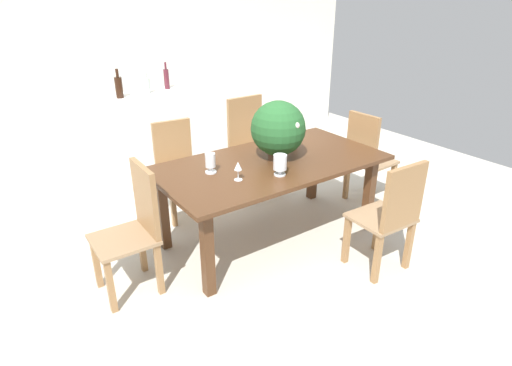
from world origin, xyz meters
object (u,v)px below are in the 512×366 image
object	(u,v)px
kitchen_counter	(183,130)
wine_bottle_clear	(166,78)
chair_head_end	(135,225)
crystal_vase_left	(295,134)
chair_far_left	(178,164)
wine_glass	(238,167)
chair_near_right	(391,213)
wine_bottle_green	(147,85)
crystal_vase_right	(280,163)
chair_far_right	(250,141)
chair_foot_end	(367,155)
crystal_vase_center_near	(210,162)
dining_table	(271,171)
flower_centerpiece	(278,129)
wine_bottle_amber	(119,87)

from	to	relation	value
kitchen_counter	wine_bottle_clear	world-z (taller)	wine_bottle_clear
chair_head_end	crystal_vase_left	bearing A→B (deg)	97.43
chair_far_left	wine_glass	xyz separation A→B (m)	(-0.00, -1.12, 0.34)
wine_bottle_clear	chair_near_right	bearing A→B (deg)	-82.43
wine_bottle_green	crystal_vase_right	bearing A→B (deg)	-86.52
chair_far_right	wine_bottle_clear	bearing A→B (deg)	109.39
chair_foot_end	crystal_vase_center_near	world-z (taller)	chair_foot_end
crystal_vase_right	chair_near_right	bearing A→B (deg)	-50.50
chair_far_right	crystal_vase_right	xyz separation A→B (m)	(-0.56, -1.24, 0.28)
crystal_vase_right	kitchen_counter	distance (m)	2.28
dining_table	chair_foot_end	bearing A→B (deg)	-0.17
crystal_vase_left	wine_glass	bearing A→B (deg)	-157.47
crystal_vase_center_near	flower_centerpiece	bearing A→B (deg)	-6.17
chair_far_left	kitchen_counter	world-z (taller)	kitchen_counter
dining_table	wine_bottle_clear	bearing A→B (deg)	89.12
chair_foot_end	flower_centerpiece	world-z (taller)	flower_centerpiece
wine_bottle_amber	chair_far_right	bearing A→B (deg)	-44.57
wine_bottle_amber	chair_far_left	bearing A→B (deg)	-81.50
flower_centerpiece	kitchen_counter	bearing A→B (deg)	89.01
crystal_vase_right	wine_bottle_clear	bearing A→B (deg)	86.40
chair_near_right	crystal_vase_center_near	size ratio (longest dim) A/B	5.77
dining_table	crystal_vase_center_near	world-z (taller)	crystal_vase_center_near
crystal_vase_left	wine_bottle_green	bearing A→B (deg)	110.30
chair_far_right	crystal_vase_center_near	world-z (taller)	chair_far_right
chair_far_right	chair_head_end	bearing A→B (deg)	-150.14
chair_foot_end	flower_centerpiece	xyz separation A→B (m)	(-1.15, 0.02, 0.48)
chair_foot_end	crystal_vase_right	world-z (taller)	chair_foot_end
chair_near_right	wine_glass	distance (m)	1.23
dining_table	wine_bottle_clear	world-z (taller)	wine_bottle_clear
dining_table	chair_near_right	bearing A→B (deg)	-65.09
chair_foot_end	crystal_vase_right	xyz separation A→B (m)	(-1.35, -0.27, 0.31)
kitchen_counter	chair_near_right	bearing A→B (deg)	-83.68
chair_far_right	kitchen_counter	bearing A→B (deg)	107.87
wine_glass	wine_bottle_clear	world-z (taller)	wine_bottle_clear
chair_far_left	crystal_vase_left	bearing A→B (deg)	-36.54
crystal_vase_left	wine_bottle_green	size ratio (longest dim) A/B	0.83
chair_near_right	wine_bottle_clear	bearing A→B (deg)	-80.03
chair_foot_end	wine_glass	distance (m)	1.71
chair_far_right	chair_near_right	size ratio (longest dim) A/B	1.10
chair_foot_end	flower_centerpiece	size ratio (longest dim) A/B	1.93
dining_table	wine_bottle_clear	distance (m)	2.18
chair_near_right	wine_bottle_amber	distance (m)	3.17
crystal_vase_center_near	crystal_vase_right	bearing A→B (deg)	-40.19
chair_far_left	chair_far_right	bearing A→B (deg)	6.03
chair_far_left	kitchen_counter	distance (m)	1.16
dining_table	crystal_vase_center_near	size ratio (longest dim) A/B	12.07
wine_bottle_green	crystal_vase_left	bearing A→B (deg)	-69.70
chair_head_end	flower_centerpiece	distance (m)	1.40
chair_foot_end	crystal_vase_center_near	bearing A→B (deg)	84.89
chair_far_right	chair_near_right	world-z (taller)	chair_far_right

